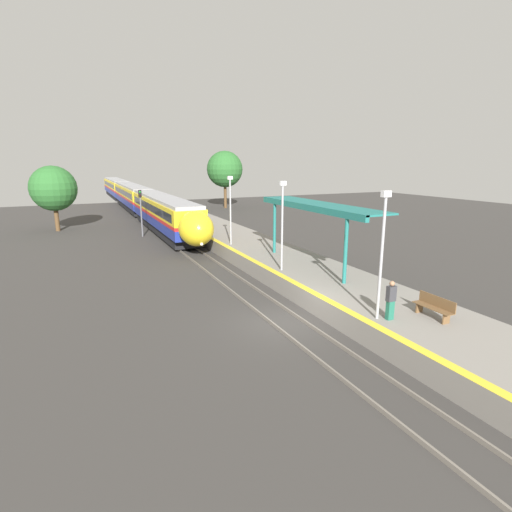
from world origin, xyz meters
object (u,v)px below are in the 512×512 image
at_px(lamppost_near, 382,247).
at_px(railway_signal, 141,208).
at_px(lamppost_mid, 282,220).
at_px(platform_bench, 435,306).
at_px(lamppost_far, 230,206).
at_px(person_waiting, 391,300).
at_px(train, 134,196).

bearing_deg(lamppost_near, railway_signal, 99.67).
distance_m(railway_signal, lamppost_mid, 20.23).
bearing_deg(railway_signal, lamppost_mid, -76.48).
bearing_deg(platform_bench, lamppost_far, 97.13).
bearing_deg(railway_signal, lamppost_near, -80.33).
relative_size(railway_signal, lamppost_far, 0.88).
xyz_separation_m(person_waiting, lamppost_mid, (-0.37, 8.38, 2.11)).
relative_size(train, platform_bench, 37.79).
xyz_separation_m(railway_signal, lamppost_near, (4.72, -27.72, 1.19)).
height_order(train, person_waiting, train).
height_order(person_waiting, lamppost_mid, lamppost_mid).
bearing_deg(lamppost_mid, lamppost_near, -90.00).
xyz_separation_m(railway_signal, lamppost_far, (4.72, -11.55, 1.19)).
bearing_deg(platform_bench, lamppost_near, 157.15).
distance_m(train, platform_bench, 50.28).
height_order(train, railway_signal, railway_signal).
xyz_separation_m(platform_bench, lamppost_far, (-2.14, 17.07, 2.46)).
height_order(platform_bench, railway_signal, railway_signal).
relative_size(platform_bench, lamppost_far, 0.35).
height_order(lamppost_near, lamppost_far, same).
relative_size(railway_signal, lamppost_near, 0.88).
xyz_separation_m(train, lamppost_mid, (2.36, -41.09, 1.80)).
distance_m(railway_signal, lamppost_far, 12.54).
xyz_separation_m(train, person_waiting, (2.74, -49.47, -0.31)).
bearing_deg(lamppost_near, person_waiting, -38.59).
bearing_deg(train, railway_signal, -96.27).
distance_m(train, person_waiting, 49.55).
distance_m(train, lamppost_mid, 41.20).
bearing_deg(person_waiting, lamppost_mid, 92.54).
bearing_deg(train, lamppost_near, -87.25).
xyz_separation_m(train, platform_bench, (4.50, -50.07, -0.66)).
bearing_deg(person_waiting, platform_bench, -18.88).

